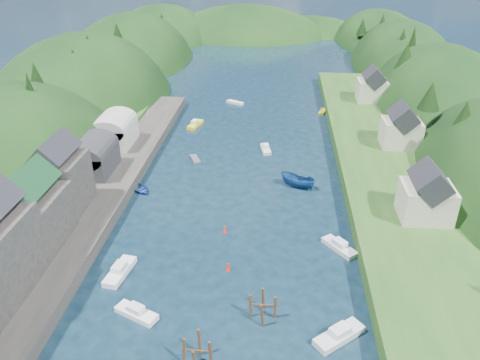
# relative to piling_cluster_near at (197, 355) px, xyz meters

# --- Properties ---
(ground) EXTENTS (600.00, 600.00, 0.00)m
(ground) POSITION_rel_piling_cluster_near_xyz_m (1.45, 54.61, -1.41)
(ground) COLOR black
(ground) RESTS_ON ground
(hillside_left) EXTENTS (44.00, 245.56, 52.00)m
(hillside_left) POSITION_rel_piling_cluster_near_xyz_m (-43.55, 79.61, -9.44)
(hillside_left) COLOR black
(hillside_left) RESTS_ON ground
(hillside_right) EXTENTS (36.00, 245.56, 48.00)m
(hillside_right) POSITION_rel_piling_cluster_near_xyz_m (46.45, 79.61, -8.82)
(hillside_right) COLOR black
(hillside_right) RESTS_ON ground
(far_hills) EXTENTS (103.00, 68.00, 44.00)m
(far_hills) POSITION_rel_piling_cluster_near_xyz_m (2.67, 178.61, -12.21)
(far_hills) COLOR black
(far_hills) RESTS_ON ground
(hill_trees) EXTENTS (92.05, 149.32, 12.07)m
(hill_trees) POSITION_rel_piling_cluster_near_xyz_m (1.04, 70.76, 9.70)
(hill_trees) COLOR black
(hill_trees) RESTS_ON ground
(quay_left) EXTENTS (12.00, 110.00, 2.00)m
(quay_left) POSITION_rel_piling_cluster_near_xyz_m (-22.55, 24.61, -0.41)
(quay_left) COLOR #2D2B28
(quay_left) RESTS_ON ground
(terrace_left_grass) EXTENTS (12.00, 110.00, 2.50)m
(terrace_left_grass) POSITION_rel_piling_cluster_near_xyz_m (-29.55, 24.61, -0.16)
(terrace_left_grass) COLOR #234719
(terrace_left_grass) RESTS_ON ground
(quayside_buildings) EXTENTS (8.00, 35.84, 12.90)m
(quayside_buildings) POSITION_rel_piling_cluster_near_xyz_m (-24.55, 11.00, 5.68)
(quayside_buildings) COLOR #2D2B28
(quayside_buildings) RESTS_ON quay_left
(boat_sheds) EXTENTS (7.00, 21.00, 7.50)m
(boat_sheds) POSITION_rel_piling_cluster_near_xyz_m (-24.55, 43.61, 3.87)
(boat_sheds) COLOR #2D2D30
(boat_sheds) RESTS_ON quay_left
(terrace_right) EXTENTS (16.00, 120.00, 2.40)m
(terrace_right) POSITION_rel_piling_cluster_near_xyz_m (26.45, 44.61, -0.21)
(terrace_right) COLOR #234719
(terrace_right) RESTS_ON ground
(right_bank_cottages) EXTENTS (9.00, 59.24, 8.41)m
(right_bank_cottages) POSITION_rel_piling_cluster_near_xyz_m (29.45, 52.94, 4.44)
(right_bank_cottages) COLOR beige
(right_bank_cottages) RESTS_ON terrace_right
(piling_cluster_near) EXTENTS (3.22, 3.00, 3.95)m
(piling_cluster_near) POSITION_rel_piling_cluster_near_xyz_m (0.00, 0.00, 0.00)
(piling_cluster_near) COLOR #382314
(piling_cluster_near) RESTS_ON ground
(piling_cluster_far) EXTENTS (3.31, 3.07, 3.59)m
(piling_cluster_far) POSITION_rel_piling_cluster_near_xyz_m (6.24, 7.24, -0.18)
(piling_cluster_far) COLOR #382314
(piling_cluster_far) RESTS_ON ground
(channel_buoy_near) EXTENTS (0.70, 0.70, 1.10)m
(channel_buoy_near) POSITION_rel_piling_cluster_near_xyz_m (1.43, 15.18, -0.93)
(channel_buoy_near) COLOR red
(channel_buoy_near) RESTS_ON ground
(channel_buoy_far) EXTENTS (0.70, 0.70, 1.10)m
(channel_buoy_far) POSITION_rel_piling_cluster_near_xyz_m (0.03, 23.71, -0.93)
(channel_buoy_far) COLOR red
(channel_buoy_far) RESTS_ON ground
(moored_boats) EXTENTS (37.09, 94.26, 2.39)m
(moored_boats) POSITION_rel_piling_cluster_near_xyz_m (0.68, 23.61, -0.74)
(moored_boats) COLOR navy
(moored_boats) RESTS_ON ground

